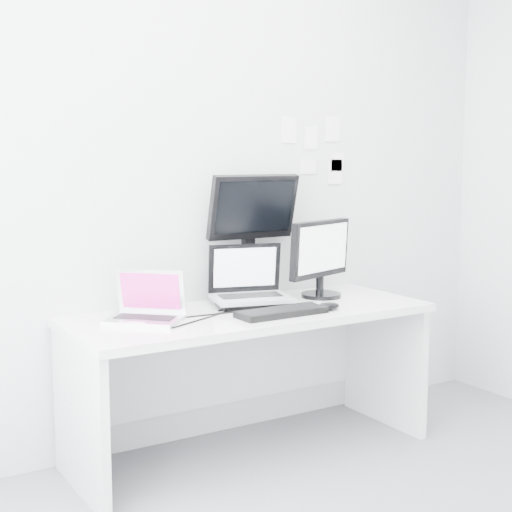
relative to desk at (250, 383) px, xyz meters
The scene contains 15 objects.
back_wall 1.05m from the desk, 90.00° to the left, with size 3.60×3.60×0.00m, color silver.
desk is the anchor object (origin of this frame).
macbook 0.74m from the desk, behind, with size 0.33×0.25×0.25m, color #BCBCC1.
speaker 0.69m from the desk, 154.79° to the left, with size 0.10×0.10×0.20m, color black.
dell_laptop 0.53m from the desk, 56.42° to the left, with size 0.38×0.29×0.32m, color #9FA1A6.
rear_monitor 0.77m from the desk, 58.15° to the left, with size 0.50×0.18×0.67m, color black.
samsung_monitor 0.77m from the desk, 11.38° to the left, with size 0.47×0.21×0.43m, color black.
keyboard 0.42m from the desk, 68.08° to the right, with size 0.44×0.16×0.03m, color black.
mouse 0.54m from the desk, 30.58° to the right, with size 0.12×0.08×0.04m, color black.
wall_note_0 1.38m from the desk, 37.40° to the left, with size 0.10×0.00×0.14m, color white.
wall_note_1 1.40m from the desk, 29.83° to the left, with size 0.09×0.00×0.13m, color white.
wall_note_2 1.51m from the desk, 24.64° to the left, with size 0.10×0.00×0.14m, color white.
wall_note_3 1.25m from the desk, 30.67° to the left, with size 0.11×0.00×0.08m, color white.
wall_note_4 1.33m from the desk, 24.03° to the left, with size 0.10×0.00×0.14m, color white.
wall_note_5 1.38m from the desk, 23.55° to the left, with size 0.09×0.00×0.11m, color white.
Camera 1 is at (-1.87, -1.85, 1.49)m, focal length 52.91 mm.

